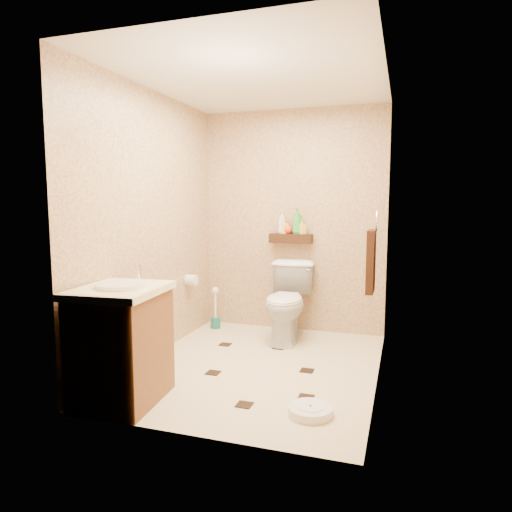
% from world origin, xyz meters
% --- Properties ---
extents(ground, '(2.50, 2.50, 0.00)m').
position_xyz_m(ground, '(0.00, 0.00, 0.00)').
color(ground, beige).
rests_on(ground, ground).
extents(wall_back, '(2.00, 0.04, 2.40)m').
position_xyz_m(wall_back, '(0.00, 1.25, 1.20)').
color(wall_back, tan).
rests_on(wall_back, ground).
extents(wall_front, '(2.00, 0.04, 2.40)m').
position_xyz_m(wall_front, '(0.00, -1.25, 1.20)').
color(wall_front, tan).
rests_on(wall_front, ground).
extents(wall_left, '(0.04, 2.50, 2.40)m').
position_xyz_m(wall_left, '(-1.00, 0.00, 1.20)').
color(wall_left, tan).
rests_on(wall_left, ground).
extents(wall_right, '(0.04, 2.50, 2.40)m').
position_xyz_m(wall_right, '(1.00, 0.00, 1.20)').
color(wall_right, tan).
rests_on(wall_right, ground).
extents(ceiling, '(2.00, 2.50, 0.02)m').
position_xyz_m(ceiling, '(0.00, 0.00, 2.40)').
color(ceiling, silver).
rests_on(ceiling, wall_back).
extents(wall_shelf, '(0.46, 0.14, 0.10)m').
position_xyz_m(wall_shelf, '(0.00, 1.17, 1.02)').
color(wall_shelf, '#341A0E').
rests_on(wall_shelf, wall_back).
extents(floor_accents, '(1.13, 1.40, 0.01)m').
position_xyz_m(floor_accents, '(0.06, -0.08, 0.00)').
color(floor_accents, black).
rests_on(floor_accents, ground).
extents(toilet, '(0.48, 0.80, 0.79)m').
position_xyz_m(toilet, '(0.05, 0.83, 0.40)').
color(toilet, white).
rests_on(toilet, ground).
extents(vanity, '(0.61, 0.72, 0.95)m').
position_xyz_m(vanity, '(-0.70, -0.95, 0.42)').
color(vanity, brown).
rests_on(vanity, ground).
extents(bathroom_scale, '(0.39, 0.39, 0.06)m').
position_xyz_m(bathroom_scale, '(0.61, -0.75, 0.03)').
color(bathroom_scale, white).
rests_on(bathroom_scale, ground).
extents(toilet_brush, '(0.11, 0.11, 0.47)m').
position_xyz_m(toilet_brush, '(-0.82, 1.00, 0.16)').
color(toilet_brush, '#186356').
rests_on(toilet_brush, ground).
extents(towel_ring, '(0.12, 0.30, 0.76)m').
position_xyz_m(towel_ring, '(0.91, 0.25, 0.95)').
color(towel_ring, silver).
rests_on(towel_ring, wall_right).
extents(toilet_paper, '(0.12, 0.11, 0.12)m').
position_xyz_m(toilet_paper, '(-0.94, 0.65, 0.60)').
color(toilet_paper, white).
rests_on(toilet_paper, wall_left).
extents(bottle_a, '(0.14, 0.14, 0.25)m').
position_xyz_m(bottle_a, '(-0.10, 1.17, 1.19)').
color(bottle_a, beige).
rests_on(bottle_a, wall_shelf).
extents(bottle_b, '(0.11, 0.11, 0.17)m').
position_xyz_m(bottle_b, '(-0.07, 1.17, 1.16)').
color(bottle_b, yellow).
rests_on(bottle_b, wall_shelf).
extents(bottle_c, '(0.14, 0.14, 0.13)m').
position_xyz_m(bottle_c, '(-0.03, 1.17, 1.14)').
color(bottle_c, red).
rests_on(bottle_c, wall_shelf).
extents(bottle_d, '(0.15, 0.15, 0.28)m').
position_xyz_m(bottle_d, '(0.07, 1.17, 1.21)').
color(bottle_d, green).
rests_on(bottle_d, wall_shelf).
extents(bottle_e, '(0.10, 0.10, 0.16)m').
position_xyz_m(bottle_e, '(0.12, 1.17, 1.15)').
color(bottle_e, '#FACE53').
rests_on(bottle_e, wall_shelf).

